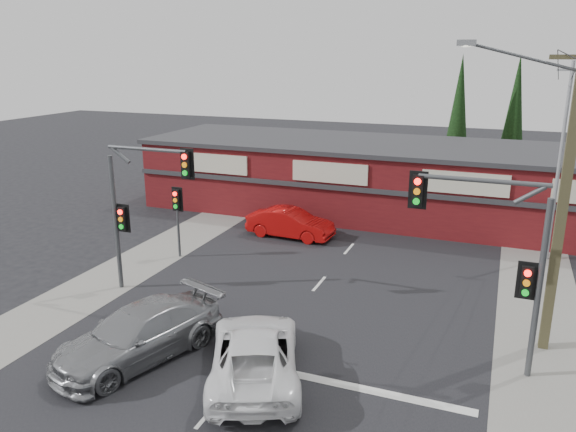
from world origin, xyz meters
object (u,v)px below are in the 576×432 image
(shop_building, at_px, (365,177))
(utility_pole, at_px, (560,187))
(silver_suv, at_px, (139,334))
(red_sedan, at_px, (290,223))
(white_suv, at_px, (255,353))

(shop_building, xyz_separation_m, utility_pole, (9.36, -14.00, 3.26))
(silver_suv, distance_m, red_sedan, 13.03)
(red_sedan, bearing_deg, shop_building, -17.15)
(white_suv, bearing_deg, red_sedan, -96.73)
(silver_suv, height_order, utility_pole, utility_pole)
(white_suv, xyz_separation_m, red_sedan, (-3.78, 12.69, -0.02))
(white_suv, xyz_separation_m, shop_building, (-1.40, 19.00, 1.37))
(red_sedan, height_order, utility_pole, utility_pole)
(white_suv, bearing_deg, shop_building, -109.12)
(silver_suv, bearing_deg, white_suv, 24.32)
(silver_suv, relative_size, red_sedan, 1.25)
(silver_suv, xyz_separation_m, utility_pole, (11.81, 5.34, 4.57))
(white_suv, xyz_separation_m, utility_pole, (7.96, 5.01, 4.63))
(shop_building, distance_m, utility_pole, 17.15)
(shop_building, relative_size, utility_pole, 2.73)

